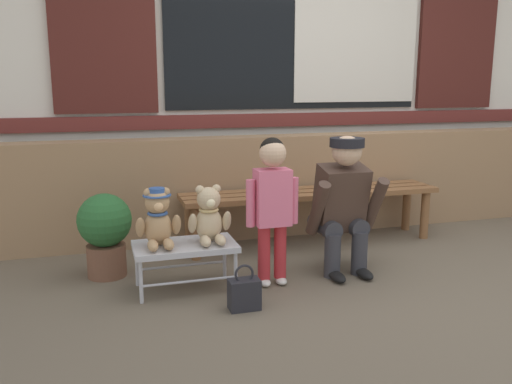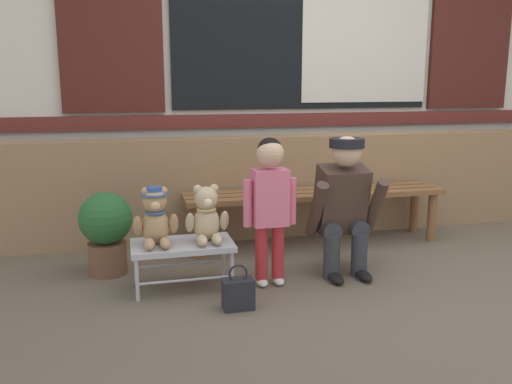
{
  "view_description": "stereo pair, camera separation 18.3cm",
  "coord_description": "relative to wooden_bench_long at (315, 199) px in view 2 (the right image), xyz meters",
  "views": [
    {
      "loc": [
        -1.8,
        -2.88,
        1.3
      ],
      "look_at": [
        -0.75,
        0.61,
        0.55
      ],
      "focal_mm": 37.98,
      "sensor_mm": 36.0,
      "label": 1
    },
    {
      "loc": [
        -1.62,
        -2.93,
        1.3
      ],
      "look_at": [
        -0.75,
        0.61,
        0.55
      ],
      "focal_mm": 37.98,
      "sensor_mm": 36.0,
      "label": 2
    }
  ],
  "objects": [
    {
      "name": "small_display_bench",
      "position": [
        -1.14,
        -0.7,
        -0.11
      ],
      "size": [
        0.64,
        0.36,
        0.3
      ],
      "color": "#BCBCC1",
      "rests_on": "ground"
    },
    {
      "name": "child_standing",
      "position": [
        -0.59,
        -0.77,
        0.22
      ],
      "size": [
        0.35,
        0.18,
        0.96
      ],
      "color": "#B7282D",
      "rests_on": "ground"
    },
    {
      "name": "adult_crouching",
      "position": [
        -0.05,
        -0.68,
        0.11
      ],
      "size": [
        0.5,
        0.49,
        0.95
      ],
      "color": "#333338",
      "rests_on": "ground"
    },
    {
      "name": "ground_plane",
      "position": [
        0.15,
        -1.06,
        -0.37
      ],
      "size": [
        60.0,
        60.0,
        0.0
      ],
      "primitive_type": "plane",
      "color": "brown"
    },
    {
      "name": "teddy_bear_plain",
      "position": [
        -0.98,
        -0.69,
        0.09
      ],
      "size": [
        0.28,
        0.26,
        0.36
      ],
      "color": "#CCB289",
      "rests_on": "small_display_bench"
    },
    {
      "name": "brick_low_wall",
      "position": [
        0.15,
        0.37,
        0.05
      ],
      "size": [
        7.08,
        0.25,
        0.85
      ],
      "primitive_type": "cube",
      "color": "#997551",
      "rests_on": "ground"
    },
    {
      "name": "handbag_on_ground",
      "position": [
        -0.86,
        -1.1,
        -0.28
      ],
      "size": [
        0.18,
        0.11,
        0.27
      ],
      "color": "#232328",
      "rests_on": "ground"
    },
    {
      "name": "wooden_bench_long",
      "position": [
        0.0,
        0.0,
        0.0
      ],
      "size": [
        2.1,
        0.4,
        0.44
      ],
      "color": "brown",
      "rests_on": "ground"
    },
    {
      "name": "shop_facade",
      "position": [
        0.16,
        0.88,
        1.39
      ],
      "size": [
        7.23,
        0.26,
        3.52
      ],
      "color": "silver",
      "rests_on": "ground"
    },
    {
      "name": "teddy_bear_with_hat",
      "position": [
        -1.3,
        -0.69,
        0.1
      ],
      "size": [
        0.28,
        0.27,
        0.36
      ],
      "color": "tan",
      "rests_on": "small_display_bench"
    },
    {
      "name": "potted_plant",
      "position": [
        -1.61,
        -0.31,
        -0.05
      ],
      "size": [
        0.36,
        0.36,
        0.57
      ],
      "color": "brown",
      "rests_on": "ground"
    }
  ]
}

